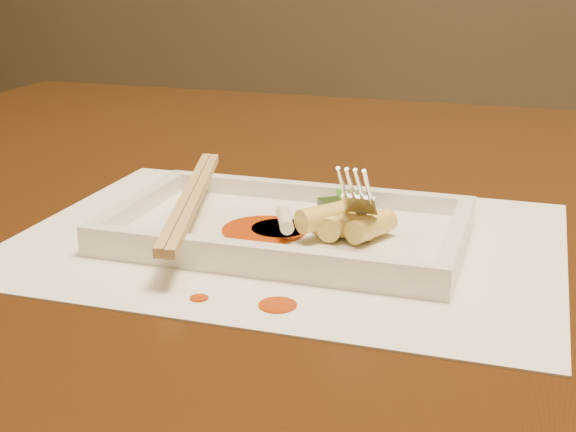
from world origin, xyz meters
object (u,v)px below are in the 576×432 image
(fork, at_px, (389,133))
(plate_base, at_px, (288,234))
(table, at_px, (426,298))
(chopstick_a, at_px, (187,197))
(placemat, at_px, (288,240))

(fork, bearing_deg, plate_base, -165.58)
(table, bearing_deg, plate_base, -119.61)
(table, height_order, chopstick_a, chopstick_a)
(table, relative_size, fork, 10.00)
(fork, bearing_deg, table, 82.80)
(plate_base, xyz_separation_m, fork, (0.07, 0.02, 0.08))
(chopstick_a, bearing_deg, plate_base, 0.00)
(placemat, xyz_separation_m, chopstick_a, (-0.08, 0.00, 0.03))
(plate_base, height_order, chopstick_a, chopstick_a)
(chopstick_a, bearing_deg, placemat, 0.00)
(table, height_order, fork, fork)
(plate_base, relative_size, chopstick_a, 1.07)
(table, distance_m, fork, 0.23)
(table, distance_m, plate_base, 0.21)
(table, relative_size, plate_base, 5.38)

